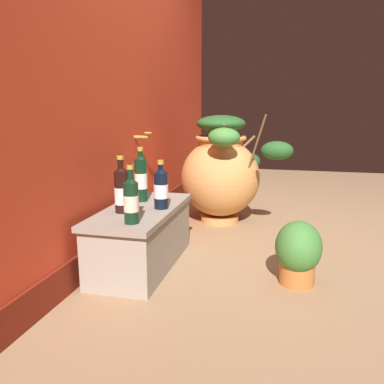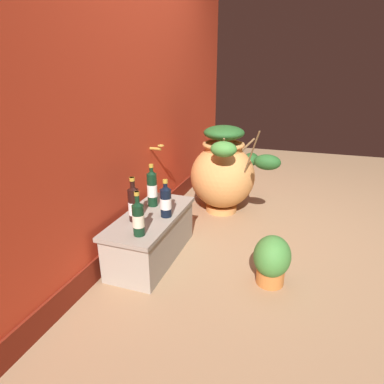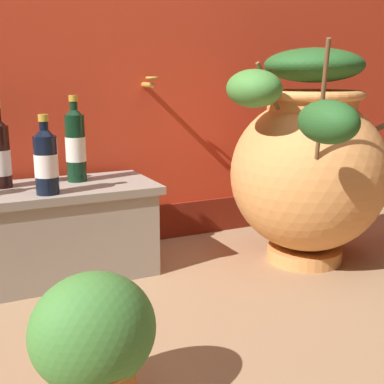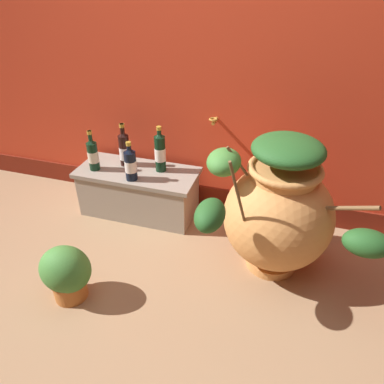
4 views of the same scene
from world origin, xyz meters
name	(u,v)px [view 1 (image 1 of 4)]	position (x,y,z in m)	size (l,w,h in m)	color
ground_plane	(293,250)	(0.00, 0.00, 0.00)	(7.00, 7.00, 0.00)	#9E7A56
back_wall	(115,49)	(0.00, 1.20, 1.29)	(4.40, 0.33, 2.60)	red
terracotta_urn	(222,172)	(0.55, 0.57, 0.41)	(0.97, 0.87, 0.87)	#D68E4C
stone_ledge	(142,235)	(-0.46, 0.86, 0.19)	(0.87, 0.38, 0.35)	#9E9384
wine_bottle_left	(121,189)	(-0.58, 0.93, 0.48)	(0.08, 0.08, 0.31)	black
wine_bottle_middle	(161,187)	(-0.45, 0.75, 0.47)	(0.08, 0.08, 0.28)	black
wine_bottle_right	(131,199)	(-0.76, 0.80, 0.47)	(0.08, 0.08, 0.29)	black
wine_bottle_back	(141,177)	(-0.30, 0.92, 0.50)	(0.08, 0.08, 0.33)	black
potted_shrub	(298,252)	(-0.50, -0.01, 0.18)	(0.28, 0.24, 0.34)	#C17033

